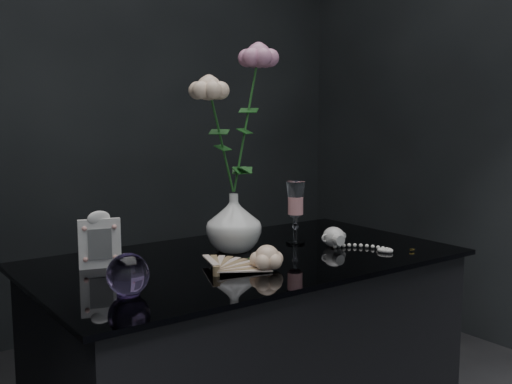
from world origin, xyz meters
TOP-DOWN VIEW (x-y plane):
  - vase at (0.01, 0.12)m, footprint 0.18×0.18m
  - wine_glass at (0.19, 0.10)m, footprint 0.07×0.07m
  - picture_frame at (-0.34, 0.16)m, footprint 0.12×0.10m
  - paperweight at (-0.37, -0.08)m, footprint 0.10×0.10m
  - paper_fan at (-0.16, -0.06)m, footprint 0.27×0.22m
  - loose_rose at (-0.04, -0.08)m, footprint 0.15×0.19m
  - pearl_jar at (0.25, 0.01)m, footprint 0.22×0.23m
  - roses at (0.02, 0.12)m, footprint 0.25×0.12m

SIDE VIEW (x-z plane):
  - paper_fan at x=-0.16m, z-range 0.76..0.79m
  - pearl_jar at x=0.25m, z-range 0.76..0.82m
  - loose_rose at x=-0.04m, z-range 0.76..0.82m
  - paperweight at x=-0.37m, z-range 0.76..0.85m
  - picture_frame at x=-0.34m, z-range 0.76..0.90m
  - vase at x=0.01m, z-range 0.76..0.91m
  - wine_glass at x=0.19m, z-range 0.76..0.93m
  - roses at x=0.02m, z-range 0.89..1.33m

